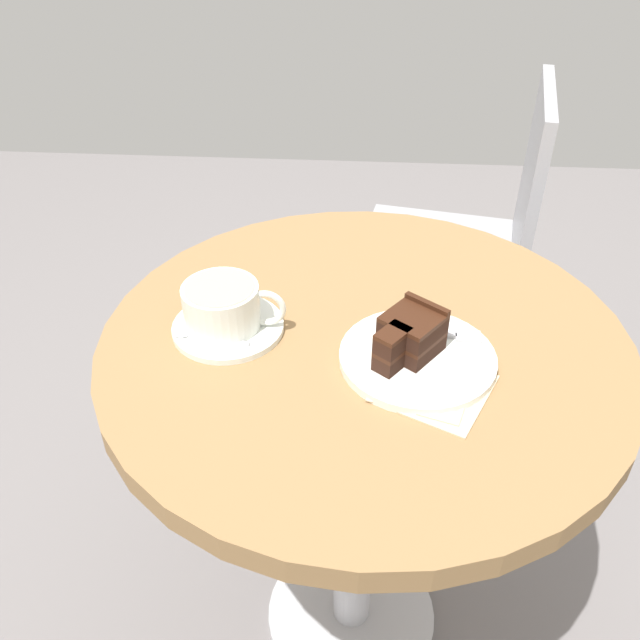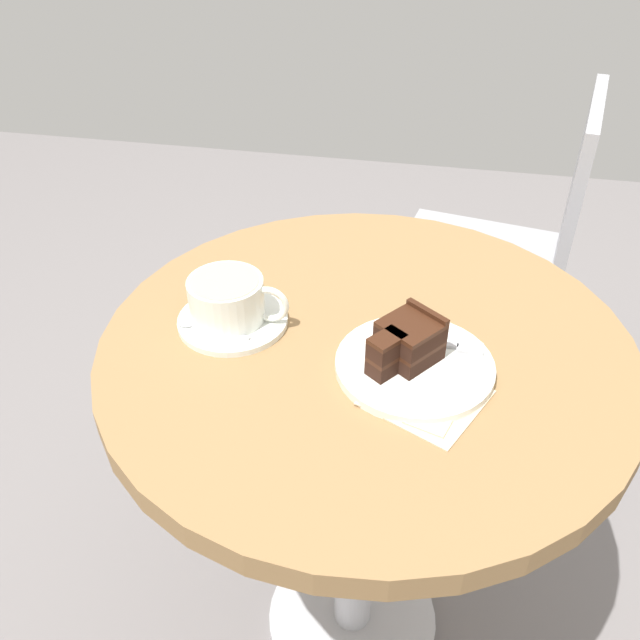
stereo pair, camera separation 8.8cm
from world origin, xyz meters
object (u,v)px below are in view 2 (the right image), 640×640
Objects in this scene: coffee_cup at (229,297)px; cafe_chair at (518,244)px; napkin at (422,395)px; cake_plate at (414,366)px; teaspoon at (205,328)px; cake_slice at (406,342)px; saucer at (234,318)px; fork at (443,345)px.

coffee_cup is 0.83m from cafe_chair.
cake_plate is at bearing 105.57° from napkin.
teaspoon is 1.00× the size of cake_slice.
cafe_chair is at bearing -114.86° from teaspoon.
saucer is 0.29m from napkin.
cafe_chair reaches higher than teaspoon.
teaspoon is (-0.03, -0.04, 0.01)m from saucer.
saucer is 0.29m from fork.
cake_slice is (0.24, -0.05, 0.04)m from saucer.
cafe_chair is at bearing 75.00° from cake_plate.
coffee_cup is at bearing -24.06° from cafe_chair.
teaspoon is at bearing -125.47° from coffee_cup.
cafe_chair is (0.45, 0.66, -0.24)m from coffee_cup.
teaspoon is at bearing 176.30° from cake_plate.
saucer is 0.05m from teaspoon.
teaspoon is 0.13× the size of cafe_chair.
cake_plate is at bearing -11.88° from coffee_cup.
cake_plate is 1.20× the size of napkin.
coffee_cup is 0.17× the size of cafe_chair.
cafe_chair is at bearing 76.87° from napkin.
saucer is 0.76× the size of cake_plate.
cafe_chair reaches higher than cake_plate.
cake_plate is at bearing -12.13° from saucer.
teaspoon reaches higher than cake_plate.
teaspoon is 0.27m from cake_slice.
cake_slice is at bearing 117.15° from napkin.
fork is at bearing -2.99° from coffee_cup.
coffee_cup is 1.31× the size of teaspoon.
fork is (0.03, 0.04, 0.01)m from cake_plate.
coffee_cup is at bearing -115.88° from teaspoon.
napkin is (0.01, -0.05, -0.00)m from cake_plate.
fork is at bearing 76.96° from napkin.
cake_slice is 0.06m from fork.
saucer is at bearing -119.62° from teaspoon.
fork is (0.29, -0.02, -0.03)m from coffee_cup.
saucer is 0.04m from coffee_cup.
cake_plate is (0.26, -0.05, -0.03)m from coffee_cup.
cake_slice is (0.25, -0.05, -0.00)m from coffee_cup.
napkin is (0.03, -0.05, -0.04)m from cake_slice.
saucer is 1.44× the size of teaspoon.
coffee_cup is at bearing 159.35° from napkin.
cake_plate is at bearing -14.85° from cake_slice.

